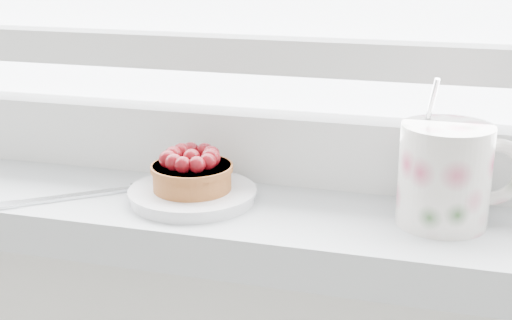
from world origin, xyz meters
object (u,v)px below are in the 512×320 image
(raspberry_tart, at_px, (192,170))
(fork, at_px, (97,193))
(floral_mug, at_px, (448,173))
(saucer, at_px, (193,195))

(raspberry_tart, relative_size, fork, 0.49)
(raspberry_tart, relative_size, floral_mug, 0.61)
(floral_mug, bearing_deg, raspberry_tart, -177.70)
(raspberry_tart, bearing_deg, fork, -173.20)
(floral_mug, distance_m, fork, 0.34)
(raspberry_tart, bearing_deg, saucer, -64.65)
(saucer, relative_size, floral_mug, 0.96)
(saucer, xyz_separation_m, raspberry_tart, (-0.00, 0.00, 0.02))
(saucer, height_order, fork, saucer)
(raspberry_tart, xyz_separation_m, fork, (-0.10, -0.01, -0.03))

